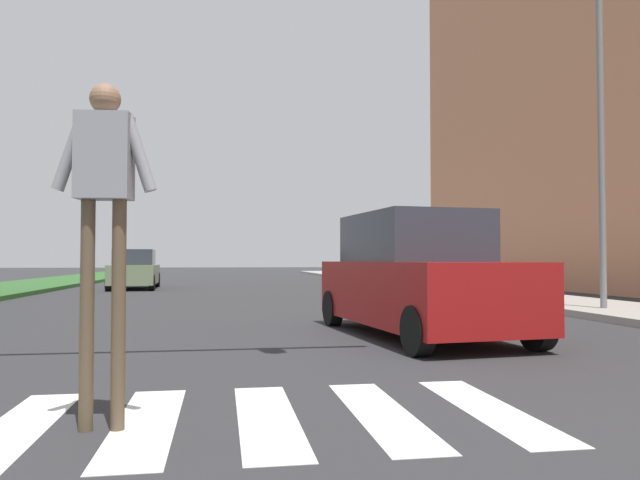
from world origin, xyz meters
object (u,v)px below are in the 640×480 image
(sedan_midblock, at_px, (135,271))
(suv_crossing, at_px, (417,277))
(street_lamp_right, at_px, (597,108))
(pedestrian_performer, at_px, (104,198))

(sedan_midblock, bearing_deg, suv_crossing, -68.33)
(suv_crossing, distance_m, sedan_midblock, 18.05)
(street_lamp_right, xyz_separation_m, suv_crossing, (-5.12, -2.83, -3.66))
(street_lamp_right, distance_m, suv_crossing, 6.91)
(pedestrian_performer, xyz_separation_m, sedan_midblock, (-2.74, 21.58, -0.90))
(street_lamp_right, relative_size, sedan_midblock, 1.66)
(pedestrian_performer, bearing_deg, sedan_midblock, 97.22)
(street_lamp_right, height_order, sedan_midblock, street_lamp_right)
(pedestrian_performer, distance_m, suv_crossing, 6.25)
(pedestrian_performer, bearing_deg, suv_crossing, 50.73)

